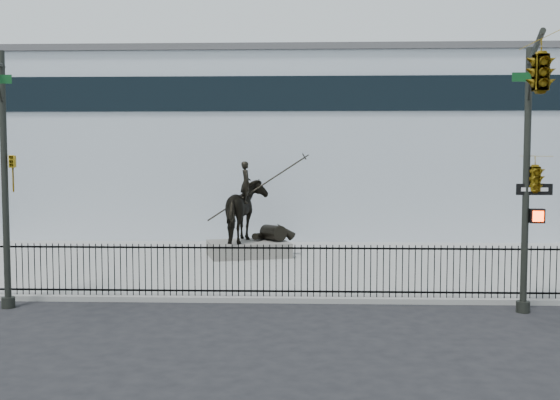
{
  "coord_description": "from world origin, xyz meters",
  "views": [
    {
      "loc": [
        1.13,
        -17.28,
        4.22
      ],
      "look_at": [
        0.28,
        6.0,
        2.59
      ],
      "focal_mm": 42.0,
      "sensor_mm": 36.0,
      "label": 1
    }
  ],
  "objects": [
    {
      "name": "equestrian_statue",
      "position": [
        -1.03,
        8.68,
        1.95
      ],
      "size": [
        3.84,
        2.95,
        3.38
      ],
      "rotation": [
        0.0,
        0.0,
        0.28
      ],
      "color": "black",
      "rests_on": "statue_plinth"
    },
    {
      "name": "ground",
      "position": [
        0.0,
        0.0,
        0.0
      ],
      "size": [
        120.0,
        120.0,
        0.0
      ],
      "primitive_type": "plane",
      "color": "black",
      "rests_on": "ground"
    },
    {
      "name": "statue_plinth",
      "position": [
        -1.08,
        8.66,
        0.44
      ],
      "size": [
        3.58,
        2.92,
        0.58
      ],
      "primitive_type": "cube",
      "rotation": [
        0.0,
        0.0,
        0.28
      ],
      "color": "#605D57",
      "rests_on": "plaza"
    },
    {
      "name": "picket_fence",
      "position": [
        0.0,
        1.25,
        0.9
      ],
      "size": [
        22.1,
        0.1,
        1.5
      ],
      "color": "black",
      "rests_on": "plaza"
    },
    {
      "name": "building",
      "position": [
        0.0,
        20.0,
        4.5
      ],
      "size": [
        44.0,
        14.0,
        9.0
      ],
      "primitive_type": "cube",
      "color": "silver",
      "rests_on": "ground"
    },
    {
      "name": "traffic_signal_right",
      "position": [
        6.47,
        -2.0,
        4.85
      ],
      "size": [
        2.17,
        6.86,
        7.0
      ],
      "color": "black",
      "rests_on": "ground"
    },
    {
      "name": "plaza",
      "position": [
        0.0,
        7.0,
        0.07
      ],
      "size": [
        30.0,
        12.0,
        0.15
      ],
      "primitive_type": "cube",
      "color": "gray",
      "rests_on": "ground"
    }
  ]
}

